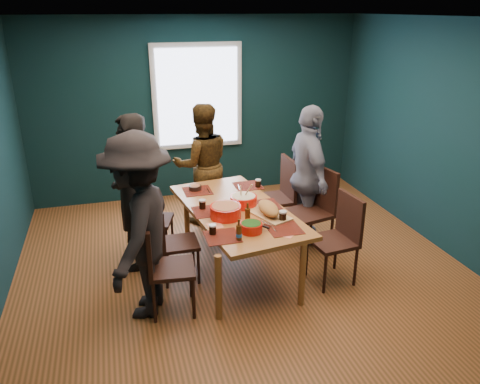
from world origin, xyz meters
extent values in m
cube|color=#9C552D|center=(0.00, 0.00, -0.01)|extent=(5.00, 5.00, 0.01)
cube|color=white|center=(0.00, 0.00, 2.70)|extent=(5.00, 5.00, 0.01)
cube|color=#0D262C|center=(2.50, 0.00, 1.35)|extent=(0.01, 5.00, 2.70)
cube|color=#0D262C|center=(0.00, 2.50, 1.35)|extent=(5.00, 0.01, 2.70)
cube|color=#0D262C|center=(0.00, -2.50, 1.35)|extent=(5.00, 0.01, 2.70)
cube|color=beige|center=(0.00, 2.47, 1.55)|extent=(1.35, 0.06, 1.55)
cube|color=#A46731|center=(-0.05, 0.10, 0.71)|extent=(1.23, 2.05, 0.05)
cylinder|color=#A46731|center=(-0.47, -0.78, 0.34)|extent=(0.07, 0.07, 0.68)
cylinder|color=#A46731|center=(0.38, -0.78, 0.34)|extent=(0.07, 0.07, 0.68)
cylinder|color=#A46731|center=(-0.47, 0.99, 0.34)|extent=(0.07, 0.07, 0.68)
cylinder|color=#A46731|center=(0.38, 0.99, 0.34)|extent=(0.07, 0.07, 0.68)
cube|color=#321710|center=(-0.91, 0.67, 0.44)|extent=(0.51, 0.51, 0.04)
cube|color=#321710|center=(-1.09, 0.72, 0.68)|extent=(0.16, 0.40, 0.45)
cylinder|color=#321710|center=(-1.13, 0.55, 0.21)|extent=(0.03, 0.03, 0.42)
cylinder|color=#321710|center=(-0.80, 0.45, 0.21)|extent=(0.03, 0.03, 0.42)
cylinder|color=#321710|center=(-1.02, 0.89, 0.21)|extent=(0.03, 0.03, 0.42)
cylinder|color=#321710|center=(-0.69, 0.78, 0.21)|extent=(0.03, 0.03, 0.42)
cube|color=#321710|center=(-0.71, 0.04, 0.43)|extent=(0.40, 0.40, 0.04)
cube|color=#321710|center=(-0.89, 0.04, 0.66)|extent=(0.04, 0.40, 0.44)
cylinder|color=#321710|center=(-0.88, -0.13, 0.20)|extent=(0.03, 0.03, 0.41)
cylinder|color=#321710|center=(-0.54, -0.14, 0.20)|extent=(0.03, 0.03, 0.41)
cylinder|color=#321710|center=(-0.87, 0.21, 0.20)|extent=(0.03, 0.03, 0.41)
cylinder|color=#321710|center=(-0.53, 0.21, 0.20)|extent=(0.03, 0.03, 0.41)
cube|color=#321710|center=(-0.86, -0.52, 0.46)|extent=(0.47, 0.47, 0.04)
cube|color=#321710|center=(-1.06, -0.50, 0.71)|extent=(0.09, 0.43, 0.47)
cylinder|color=#321710|center=(-1.07, -0.68, 0.22)|extent=(0.03, 0.03, 0.44)
cylinder|color=#321710|center=(-0.70, -0.72, 0.22)|extent=(0.03, 0.03, 0.44)
cylinder|color=#321710|center=(-1.02, -0.32, 0.22)|extent=(0.03, 0.03, 0.44)
cylinder|color=#321710|center=(-0.66, -0.36, 0.22)|extent=(0.03, 0.03, 0.44)
cube|color=#321710|center=(0.62, 0.77, 0.50)|extent=(0.48, 0.48, 0.04)
cube|color=#321710|center=(0.83, 0.77, 0.77)|extent=(0.06, 0.46, 0.51)
cylinder|color=#321710|center=(0.42, 0.56, 0.24)|extent=(0.04, 0.04, 0.47)
cylinder|color=#321710|center=(0.82, 0.57, 0.24)|extent=(0.04, 0.04, 0.47)
cylinder|color=#321710|center=(0.41, 0.96, 0.24)|extent=(0.04, 0.04, 0.47)
cylinder|color=#321710|center=(0.81, 0.97, 0.24)|extent=(0.04, 0.04, 0.47)
cube|color=#321710|center=(0.88, 0.23, 0.50)|extent=(0.56, 0.56, 0.04)
cube|color=#321710|center=(1.09, 0.28, 0.78)|extent=(0.15, 0.46, 0.51)
cylinder|color=#321710|center=(0.73, -0.01, 0.24)|extent=(0.04, 0.04, 0.48)
cylinder|color=#321710|center=(1.12, 0.08, 0.24)|extent=(0.04, 0.04, 0.48)
cylinder|color=#321710|center=(0.64, 0.38, 0.24)|extent=(0.04, 0.04, 0.48)
cylinder|color=#321710|center=(1.03, 0.47, 0.24)|extent=(0.04, 0.04, 0.48)
cube|color=#321710|center=(0.85, -0.46, 0.47)|extent=(0.49, 0.49, 0.04)
cube|color=#321710|center=(1.05, -0.43, 0.73)|extent=(0.09, 0.44, 0.48)
cylinder|color=#321710|center=(0.69, -0.67, 0.23)|extent=(0.03, 0.03, 0.45)
cylinder|color=#321710|center=(1.06, -0.62, 0.23)|extent=(0.03, 0.03, 0.45)
cylinder|color=#321710|center=(0.64, -0.29, 0.23)|extent=(0.03, 0.03, 0.45)
cylinder|color=#321710|center=(1.02, -0.25, 0.23)|extent=(0.03, 0.03, 0.45)
imported|color=black|center=(-1.14, 0.48, 0.88)|extent=(0.49, 0.68, 1.76)
imported|color=black|center=(-0.16, 1.45, 0.82)|extent=(0.80, 0.62, 1.64)
imported|color=silver|center=(0.97, 0.50, 0.87)|extent=(0.46, 1.03, 1.74)
imported|color=black|center=(-1.13, -0.45, 0.90)|extent=(1.05, 1.33, 1.80)
cylinder|color=red|center=(-0.22, -0.10, 0.80)|extent=(0.33, 0.33, 0.13)
cylinder|color=olive|center=(-0.22, -0.10, 0.86)|extent=(0.29, 0.29, 0.02)
cylinder|color=red|center=(0.04, 0.15, 0.79)|extent=(0.30, 0.30, 0.12)
cylinder|color=beige|center=(0.04, 0.15, 0.85)|extent=(0.26, 0.26, 0.02)
cylinder|color=tan|center=(0.08, 0.15, 0.89)|extent=(0.09, 0.16, 0.24)
cylinder|color=tan|center=(0.01, 0.15, 0.89)|extent=(0.07, 0.17, 0.24)
cylinder|color=red|center=(-0.06, -0.49, 0.78)|extent=(0.22, 0.22, 0.09)
cylinder|color=#1B4D13|center=(-0.06, -0.49, 0.82)|extent=(0.20, 0.20, 0.02)
cube|color=tan|center=(0.23, -0.17, 0.74)|extent=(0.43, 0.57, 0.02)
ellipsoid|color=#B1893F|center=(0.23, -0.17, 0.81)|extent=(0.32, 0.45, 0.12)
cube|color=silver|center=(0.10, -0.37, 0.76)|extent=(0.14, 0.18, 0.00)
cylinder|color=black|center=(0.08, -0.49, 0.76)|extent=(0.09, 0.10, 0.02)
sphere|color=#135012|center=(0.23, -0.28, 0.82)|extent=(0.04, 0.04, 0.04)
sphere|color=#135012|center=(0.23, -0.17, 0.82)|extent=(0.04, 0.04, 0.04)
sphere|color=#135012|center=(0.23, -0.05, 0.82)|extent=(0.04, 0.04, 0.04)
cylinder|color=black|center=(-0.38, 0.77, 0.76)|extent=(0.15, 0.15, 0.06)
cylinder|color=olive|center=(-0.38, 0.77, 0.79)|extent=(0.12, 0.12, 0.01)
cylinder|color=#41230B|center=(-0.23, -0.63, 0.81)|extent=(0.05, 0.05, 0.15)
cylinder|color=#41230B|center=(-0.23, -0.63, 0.92)|extent=(0.02, 0.02, 0.06)
cylinder|color=blue|center=(-0.23, -0.63, 0.78)|extent=(0.06, 0.06, 0.03)
cylinder|color=#41230B|center=(-0.03, -0.27, 0.81)|extent=(0.05, 0.05, 0.15)
cylinder|color=#41230B|center=(-0.03, -0.27, 0.92)|extent=(0.02, 0.02, 0.06)
cylinder|color=black|center=(-0.44, -0.44, 0.78)|extent=(0.07, 0.07, 0.10)
cylinder|color=silver|center=(-0.44, -0.44, 0.83)|extent=(0.07, 0.07, 0.01)
cylinder|color=black|center=(0.32, -0.35, 0.79)|extent=(0.08, 0.08, 0.11)
cylinder|color=silver|center=(0.32, -0.35, 0.84)|extent=(0.08, 0.08, 0.02)
cylinder|color=black|center=(0.38, 0.66, 0.78)|extent=(0.07, 0.07, 0.10)
cylinder|color=silver|center=(0.38, 0.66, 0.82)|extent=(0.07, 0.07, 0.01)
cylinder|color=black|center=(-0.41, 0.19, 0.78)|extent=(0.07, 0.07, 0.10)
cylinder|color=silver|center=(-0.41, 0.19, 0.83)|extent=(0.08, 0.08, 0.02)
cube|color=#EC8463|center=(0.28, 0.16, 0.73)|extent=(0.18, 0.18, 0.00)
cube|color=#EC8463|center=(-0.38, -0.27, 0.73)|extent=(0.16, 0.16, 0.00)
cube|color=#EC8463|center=(0.25, -0.65, 0.73)|extent=(0.18, 0.18, 0.00)
camera|label=1|loc=(-1.29, -4.44, 2.79)|focal=35.00mm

